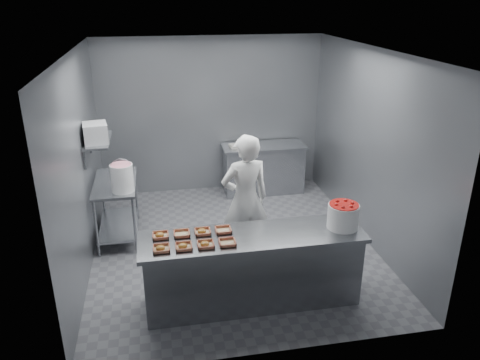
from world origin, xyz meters
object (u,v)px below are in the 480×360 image
Objects in this scene: prep_table at (117,201)px; glaze_bucket at (122,177)px; tray_5 at (182,234)px; tray_7 at (223,230)px; worker at (245,200)px; tray_3 at (227,242)px; service_counter at (252,268)px; tray_6 at (202,232)px; tray_4 at (160,235)px; strawberry_tub at (343,215)px; appliance at (95,133)px; tray_0 at (161,248)px; tray_1 at (183,246)px; tray_2 at (205,244)px; back_counter at (263,168)px.

prep_table is 0.65m from glaze_bucket.
tray_5 is (0.85, -1.80, 0.33)m from prep_table.
worker is at bearing 62.71° from tray_7.
worker is (1.75, -0.99, 0.31)m from prep_table.
tray_3 is at bearing -57.58° from prep_table.
service_counter and prep_table have the same top height.
tray_6 reaches higher than tray_7.
tray_3 is at bearing -22.29° from tray_4.
tray_3 is 1.41m from strawberry_tub.
tray_7 is at bearing 0.00° from tray_6.
tray_5 is at bearing -66.83° from appliance.
tray_4 is 1.52m from glaze_bucket.
tray_0 reaches higher than tray_5.
appliance is at bearing 115.44° from tray_4.
tray_1 is at bearing -128.99° from tray_6.
worker is at bearing 59.17° from tray_2.
worker is at bearing 50.86° from tray_6.
back_counter is 8.01× the size of tray_7.
tray_4 is 0.52× the size of appliance.
worker is (1.14, 1.11, -0.02)m from tray_0.
glaze_bucket is (-2.59, 1.59, 0.05)m from strawberry_tub.
glaze_bucket is (-1.19, 1.43, 0.19)m from tray_7.
back_counter is 3.32m from strawberry_tub.
tray_2 is 1.00× the size of tray_5.
appliance reaches higher than tray_0.
strawberry_tub is at bearing 3.74° from tray_0.
tray_1 is (0.24, 0.00, 0.00)m from tray_0.
service_counter is 0.58m from tray_7.
prep_table is at bearing -38.64° from worker.
worker is (0.10, 0.96, 0.45)m from service_counter.
tray_0 is 0.38m from tray_5.
appliance is (-1.26, 1.94, 0.78)m from tray_2.
tray_4 reaches higher than tray_7.
tray_0 reaches higher than prep_table.
tray_0 is 1.00× the size of tray_5.
tray_1 is 1.00× the size of tray_7.
prep_table is 2.87m from back_counter.
worker reaches higher than tray_4.
tray_6 is 1.00× the size of tray_7.
tray_0 is 1.00× the size of tray_4.
appliance is at bearing 132.52° from tray_7.
worker reaches higher than tray_0.
tray_7 is at bearing 154.95° from service_counter.
tray_2 is (-0.56, -0.15, 0.47)m from service_counter.
tray_1 is 0.57m from tray_7.
tray_2 is 1.65m from strawberry_tub.
appliance is (-1.82, 1.79, 1.25)m from service_counter.
tray_6 is 0.52× the size of appliance.
back_counter is 2.46m from worker.
tray_1 is at bearing -148.46° from tray_7.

